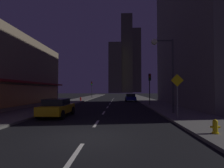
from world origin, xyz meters
name	(u,v)px	position (x,y,z in m)	size (l,w,h in m)	color
ground_plane	(113,99)	(0.00, 32.00, -0.05)	(78.00, 136.00, 0.10)	black
sidewalk_right	(143,99)	(7.00, 32.00, 0.07)	(4.00, 76.00, 0.15)	#605E59
sidewalk_left	(83,99)	(-7.00, 32.00, 0.07)	(4.00, 76.00, 0.15)	#605E59
lane_marking_center	(109,105)	(0.00, 16.20, 0.01)	(0.16, 38.60, 0.01)	silver
building_apartment_right	(214,30)	(14.50, 16.00, 10.41)	(11.00, 20.00, 20.82)	slate
skyscraper_distant_tall	(115,68)	(-1.70, 115.20, 18.12)	(8.89, 8.24, 36.24)	#504C3C
skyscraper_distant_mid	(127,54)	(7.32, 124.46, 30.66)	(8.74, 6.26, 61.31)	#433F32
skyscraper_distant_short	(136,60)	(17.44, 152.40, 30.06)	(8.78, 6.62, 60.11)	#413E31
car_parked_near	(57,107)	(-3.60, 6.02, 0.74)	(1.98, 4.24, 1.45)	gold
car_parked_far	(130,97)	(3.60, 24.64, 0.74)	(1.98, 4.24, 1.45)	navy
fire_hydrant_yellow_near	(215,127)	(5.90, 0.37, 0.45)	(0.42, 0.30, 0.65)	yellow
fire_hydrant_far_left	(81,99)	(-5.90, 24.52, 0.45)	(0.42, 0.30, 0.65)	red
traffic_light_near_right	(150,82)	(5.50, 14.93, 3.19)	(0.32, 0.48, 4.20)	#2D2D2D
traffic_light_far_left	(92,86)	(-5.50, 35.16, 3.19)	(0.32, 0.48, 4.20)	#2D2D2D
street_lamp_right	(163,57)	(5.38, 7.42, 5.07)	(1.96, 0.56, 6.58)	#38383D
pedestrian_crossing_sign	(177,92)	(5.60, 4.56, 2.02)	(0.91, 0.08, 3.15)	slate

